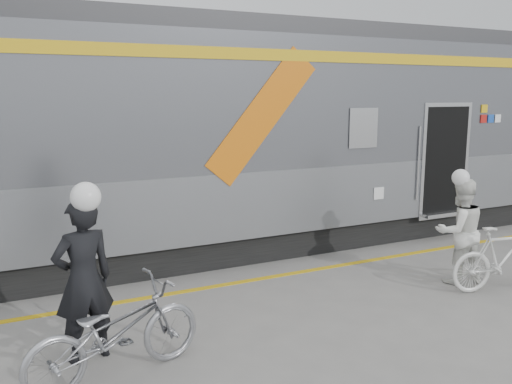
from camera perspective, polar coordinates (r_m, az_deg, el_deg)
ground at (r=7.06m, az=11.58°, el=-13.73°), size 90.00×90.00×0.00m
train at (r=10.90m, az=5.55°, el=6.12°), size 24.00×3.17×4.10m
safety_strip at (r=8.73m, az=2.84°, el=-8.72°), size 24.00×0.12×0.01m
man at (r=6.12m, az=-17.71°, el=-8.83°), size 0.73×0.56×1.79m
bicycle_left at (r=5.79m, az=-14.61°, el=-14.08°), size 1.98×1.05×0.99m
woman at (r=8.75m, az=20.64°, el=-3.88°), size 0.90×0.77×1.60m
bicycle_right at (r=8.71m, az=24.51°, el=-6.39°), size 1.68×0.81×0.97m
helmet_man at (r=5.87m, az=-18.27°, el=0.93°), size 0.31×0.31×0.31m
helmet_woman at (r=8.58m, az=21.04°, el=2.15°), size 0.26×0.26×0.26m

